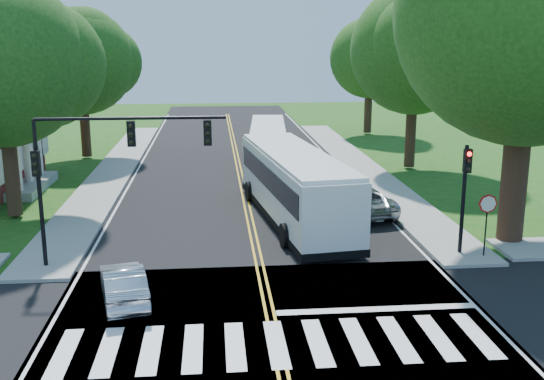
{
  "coord_description": "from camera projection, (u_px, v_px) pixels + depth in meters",
  "views": [
    {
      "loc": [
        -1.7,
        -17.26,
        8.63
      ],
      "look_at": [
        0.72,
        8.65,
        2.4
      ],
      "focal_mm": 42.0,
      "sensor_mm": 36.0,
      "label": 1
    }
  ],
  "objects": [
    {
      "name": "stop_sign",
      "position": [
        487.0,
        210.0,
        25.01
      ],
      "size": [
        0.76,
        0.08,
        2.53
      ],
      "color": "black",
      "rests_on": "ground"
    },
    {
      "name": "center_line",
      "position": [
        241.0,
        178.0,
        40.18
      ],
      "size": [
        0.36,
        70.0,
        0.01
      ],
      "primitive_type": "cube",
      "color": "gold",
      "rests_on": "road"
    },
    {
      "name": "stop_bar",
      "position": [
        377.0,
        309.0,
        20.74
      ],
      "size": [
        6.6,
        0.4,
        0.01
      ],
      "primitive_type": "cube",
      "color": "silver",
      "rests_on": "road"
    },
    {
      "name": "cross_road",
      "position": [
        275.0,
        336.0,
        18.88
      ],
      "size": [
        60.0,
        12.0,
        0.01
      ],
      "primitive_type": "cube",
      "color": "black",
      "rests_on": "ground"
    },
    {
      "name": "bus_lead",
      "position": [
        294.0,
        184.0,
        30.52
      ],
      "size": [
        4.44,
        13.21,
        3.36
      ],
      "rotation": [
        0.0,
        0.0,
        3.27
      ],
      "color": "white",
      "rests_on": "road"
    },
    {
      "name": "edge_line_w",
      "position": [
        132.0,
        180.0,
        39.56
      ],
      "size": [
        0.12,
        70.0,
        0.01
      ],
      "primitive_type": "cube",
      "color": "silver",
      "rests_on": "road"
    },
    {
      "name": "tree_ne_big",
      "position": [
        529.0,
        13.0,
        25.38
      ],
      "size": [
        10.8,
        10.8,
        14.91
      ],
      "color": "black",
      "rests_on": "ground"
    },
    {
      "name": "sidewalk_nw",
      "position": [
        114.0,
        170.0,
        42.32
      ],
      "size": [
        2.6,
        40.0,
        0.15
      ],
      "primitive_type": "cube",
      "color": "gray",
      "rests_on": "ground"
    },
    {
      "name": "signal_ne",
      "position": [
        465.0,
        185.0,
        25.17
      ],
      "size": [
        0.3,
        0.46,
        4.4
      ],
      "color": "black",
      "rests_on": "ground"
    },
    {
      "name": "dark_sedan",
      "position": [
        332.0,
        170.0,
        39.87
      ],
      "size": [
        1.82,
        4.07,
        1.16
      ],
      "primitive_type": "imported",
      "rotation": [
        0.0,
        0.0,
        3.09
      ],
      "color": "black",
      "rests_on": "road"
    },
    {
      "name": "tree_east_far",
      "position": [
        370.0,
        58.0,
        57.15
      ],
      "size": [
        7.2,
        7.2,
        10.34
      ],
      "color": "black",
      "rests_on": "ground"
    },
    {
      "name": "suv",
      "position": [
        358.0,
        200.0,
        31.84
      ],
      "size": [
        3.42,
        5.59,
        1.45
      ],
      "primitive_type": "imported",
      "rotation": [
        0.0,
        0.0,
        3.35
      ],
      "color": "#A6A9AD",
      "rests_on": "road"
    },
    {
      "name": "tree_east_mid",
      "position": [
        415.0,
        50.0,
        41.33
      ],
      "size": [
        8.4,
        8.4,
        11.93
      ],
      "color": "black",
      "rests_on": "ground"
    },
    {
      "name": "ground",
      "position": [
        275.0,
        336.0,
        18.88
      ],
      "size": [
        140.0,
        140.0,
        0.0
      ],
      "primitive_type": "plane",
      "color": "#164E13",
      "rests_on": "ground"
    },
    {
      "name": "road",
      "position": [
        244.0,
        193.0,
        36.31
      ],
      "size": [
        14.0,
        96.0,
        0.01
      ],
      "primitive_type": "cube",
      "color": "black",
      "rests_on": "ground"
    },
    {
      "name": "tree_west_near",
      "position": [
        1.0,
        62.0,
        29.64
      ],
      "size": [
        8.0,
        8.0,
        11.4
      ],
      "color": "black",
      "rests_on": "ground"
    },
    {
      "name": "sidewalk_ne",
      "position": [
        359.0,
        165.0,
        43.82
      ],
      "size": [
        2.6,
        40.0,
        0.15
      ],
      "primitive_type": "cube",
      "color": "gray",
      "rests_on": "ground"
    },
    {
      "name": "crosswalk",
      "position": [
        276.0,
        344.0,
        18.39
      ],
      "size": [
        12.6,
        3.0,
        0.01
      ],
      "primitive_type": "cube",
      "color": "silver",
      "rests_on": "road"
    },
    {
      "name": "signal_nw",
      "position": [
        101.0,
        156.0,
        23.55
      ],
      "size": [
        7.15,
        0.46,
        5.66
      ],
      "color": "black",
      "rests_on": "ground"
    },
    {
      "name": "tree_west_far",
      "position": [
        81.0,
        62.0,
        45.3
      ],
      "size": [
        7.6,
        7.6,
        10.67
      ],
      "color": "black",
      "rests_on": "ground"
    },
    {
      "name": "edge_line_e",
      "position": [
        347.0,
        176.0,
        40.79
      ],
      "size": [
        0.12,
        70.0,
        0.01
      ],
      "primitive_type": "cube",
      "color": "silver",
      "rests_on": "road"
    },
    {
      "name": "bus_follow",
      "position": [
        268.0,
        143.0,
        44.4
      ],
      "size": [
        3.34,
        11.14,
        2.84
      ],
      "rotation": [
        0.0,
        0.0,
        3.06
      ],
      "color": "white",
      "rests_on": "road"
    },
    {
      "name": "hatchback",
      "position": [
        123.0,
        284.0,
        21.2
      ],
      "size": [
        2.16,
        4.05,
        1.27
      ],
      "primitive_type": "imported",
      "rotation": [
        0.0,
        0.0,
        3.36
      ],
      "color": "silver",
      "rests_on": "road"
    }
  ]
}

